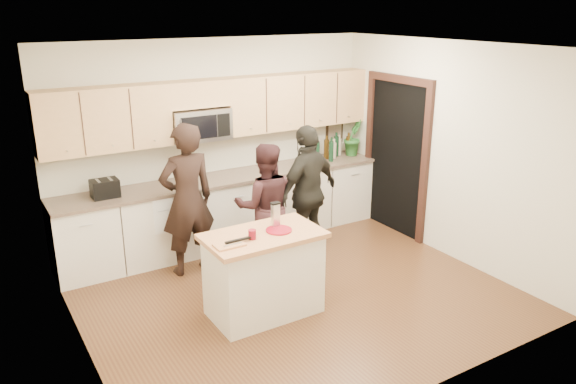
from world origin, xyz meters
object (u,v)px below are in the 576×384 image
toaster (105,188)px  woman_center (265,206)px  woman_right (308,192)px  island (264,273)px  woman_left (187,200)px

toaster → woman_center: (1.67, -0.86, -0.27)m
toaster → woman_right: bearing=-21.6°
woman_right → toaster: bearing=-38.9°
island → toaster: (-1.09, 1.86, 0.59)m
woman_left → woman_right: bearing=164.0°
toaster → woman_center: size_ratio=0.20×
island → woman_right: woman_right is taller
island → woman_left: size_ratio=0.66×
toaster → woman_left: 0.98m
island → toaster: toaster is taller
island → woman_right: size_ratio=0.70×
woman_center → woman_right: woman_right is taller
toaster → island: bearing=-59.6°
woman_center → woman_right: 0.60m
island → woman_right: (1.18, 0.96, 0.40)m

